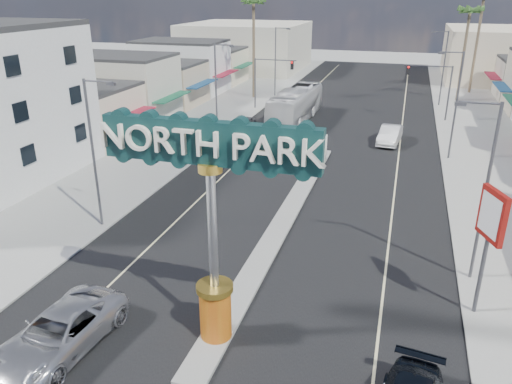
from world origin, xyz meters
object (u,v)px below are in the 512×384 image
Objects in this scene: traffic_signal_left at (270,74)px; bank_pylon_sign at (491,222)px; palm_left_far at (254,7)px; car_parked_right at (390,135)px; palm_right_mid at (470,15)px; streetlight_r_far at (443,65)px; suv_left at (60,332)px; streetlight_r_near at (483,185)px; traffic_signal_right at (433,81)px; streetlight_l_near at (95,147)px; streetlight_r_mid at (455,100)px; car_parked_left at (244,124)px; gateway_sign at (212,209)px; streetlight_l_far at (277,58)px; city_bus at (296,105)px; streetlight_l_mid at (218,87)px.

traffic_signal_left is 41.94m from bank_pylon_sign.
car_parked_right is (18.50, -16.57, -10.67)m from palm_left_far.
palm_left_far is 26.70m from palm_right_mid.
palm_right_mid is 2.40× the size of car_parked_right.
streetlight_r_far reaches higher than suv_left.
streetlight_r_near is 1.48× the size of suv_left.
streetlight_l_near is (-19.62, -33.99, 0.79)m from traffic_signal_right.
suv_left is at bearing -117.95° from streetlight_r_mid.
car_parked_left is 33.24m from bank_pylon_sign.
streetlight_r_mid is at bearing 66.57° from suv_left.
gateway_sign is at bearing -75.60° from car_parked_left.
suv_left is (-5.72, -2.43, -5.08)m from gateway_sign.
streetlight_l_near is at bearing 180.00° from streetlight_r_near.
palm_right_mid is at bearing 77.68° from car_parked_right.
streetlight_l_far is (-19.62, 8.01, 0.79)m from traffic_signal_right.
streetlight_r_near is 0.71× the size of city_bus.
gateway_sign is at bearing -37.55° from streetlight_l_near.
traffic_signal_right reaches higher than bank_pylon_sign.
bank_pylon_sign is at bearing -89.85° from streetlight_r_mid.
gateway_sign is 1.50× the size of suv_left.
suv_left reaches higher than car_parked_right.
streetlight_l_mid is 21.16m from palm_left_far.
suv_left is (4.71, -52.45, -4.22)m from streetlight_l_far.
palm_right_mid is at bearing 72.37° from traffic_signal_right.
streetlight_r_near is 3.09m from bank_pylon_sign.
streetlight_l_near reaches higher than car_parked_left.
streetlight_r_near is 19.70m from suv_left.
city_bus is (-15.43, 29.61, -3.30)m from streetlight_r_near.
bank_pylon_sign is (4.99, -26.47, 3.71)m from car_parked_right.
traffic_signal_right is 1.43× the size of car_parked_left.
palm_left_far is at bearing 105.15° from gateway_sign.
gateway_sign is 1.53× the size of traffic_signal_left.
gateway_sign reaches higher than streetlight_l_near.
streetlight_r_far is (1.25, 8.01, 0.79)m from traffic_signal_right.
traffic_signal_right is at bearing 76.84° from car_parked_right.
bank_pylon_sign is at bearing -55.29° from car_parked_left.
palm_left_far is (-23.43, -2.00, 6.43)m from streetlight_r_far.
streetlight_l_mid is 0.74× the size of palm_right_mid.
streetlight_l_mid is 16.84m from car_parked_right.
car_parked_right reaches higher than car_parked_left.
bank_pylon_sign is (20.93, -45.04, -0.52)m from streetlight_l_far.
palm_right_mid is at bearing 9.69° from streetlight_l_far.
bank_pylon_sign is at bearing -65.08° from streetlight_l_far.
streetlight_r_near is at bearing 69.35° from bank_pylon_sign.
streetlight_r_mid is 0.71× the size of city_bus.
car_parked_right is at bearing -27.01° from city_bus.
traffic_signal_left is 21.20m from streetlight_r_far.
streetlight_r_mid is (19.62, -13.99, 0.79)m from traffic_signal_left.
streetlight_l_far is 20.87m from streetlight_r_far.
car_parked_left is (1.43, -18.39, -4.35)m from streetlight_l_far.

